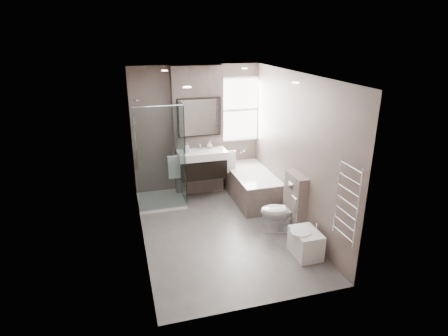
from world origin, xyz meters
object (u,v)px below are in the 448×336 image
object	(u,v)px
toilet	(281,212)
bidet	(305,243)
vanity	(202,163)
bathtub	(251,184)

from	to	relation	value
toilet	bidet	world-z (taller)	toilet
vanity	bidet	world-z (taller)	vanity
vanity	toilet	distance (m)	1.96
bathtub	bidet	distance (m)	2.15
toilet	vanity	bearing A→B (deg)	-133.27
vanity	bathtub	xyz separation A→B (m)	(0.92, -0.33, -0.43)
toilet	bidet	distance (m)	0.82
toilet	bidet	size ratio (longest dim) A/B	1.31
bathtub	bidet	world-z (taller)	bathtub
bidet	vanity	bearing A→B (deg)	112.35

